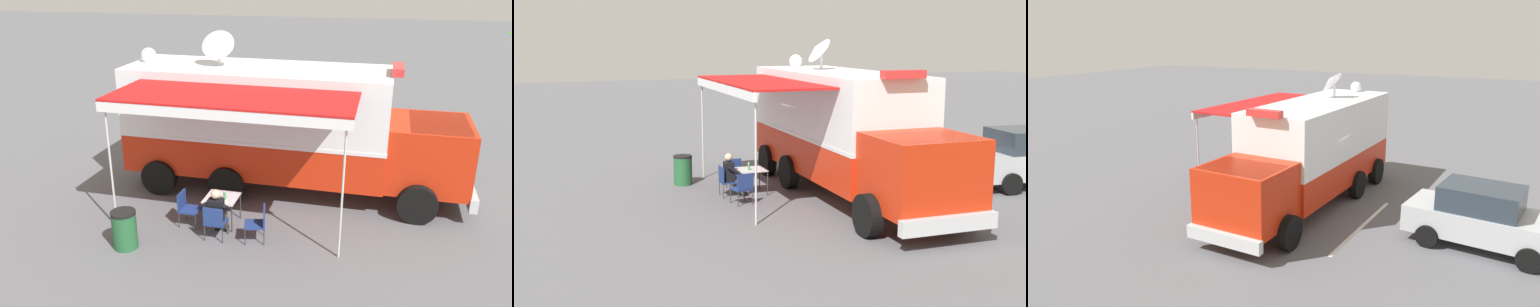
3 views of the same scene
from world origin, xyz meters
The scene contains 10 objects.
ground_plane centered at (0.00, 0.00, 0.00)m, with size 100.00×100.00×0.00m, color #5B5B60.
lot_stripe centered at (-2.33, 2.00, 0.00)m, with size 0.12×4.80×0.01m, color silver.
command_truck centered at (0.06, 0.75, 1.94)m, with size 5.10×9.59×4.53m.
folding_table centered at (2.50, -0.37, 0.67)m, with size 0.83×0.83×0.73m.
water_bottle centered at (2.62, -0.25, 0.83)m, with size 0.07×0.07×0.22m.
folding_chair_at_table centered at (3.30, -0.31, 0.51)m, with size 0.50×0.50×0.87m.
folding_chair_beside_table centered at (2.73, -1.22, 0.51)m, with size 0.50×0.50×0.87m.
folding_chair_spare_by_truck centered at (3.13, 0.71, 0.51)m, with size 0.56×0.56×0.87m.
seated_responder centered at (3.11, -0.31, 0.65)m, with size 0.67×0.57×1.25m.
trash_bin centered at (4.06, -2.23, 0.46)m, with size 0.57×0.57×0.91m.
Camera 2 is at (8.64, 16.52, 4.51)m, focal length 44.65 mm.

